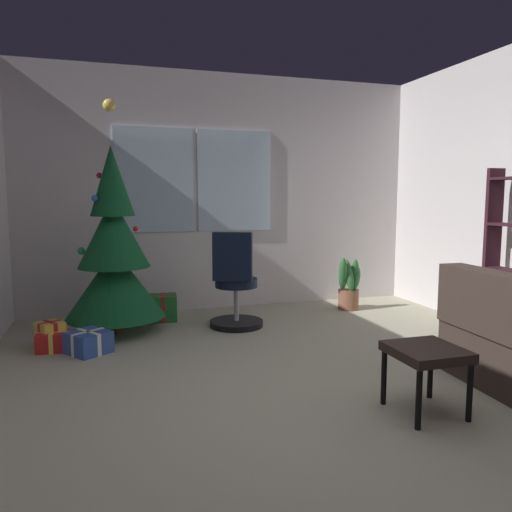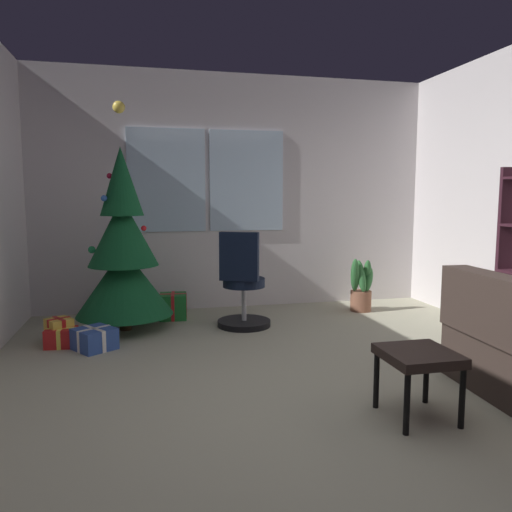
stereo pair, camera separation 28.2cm
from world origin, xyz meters
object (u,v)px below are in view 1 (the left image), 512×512
at_px(gift_box_green, 163,308).
at_px(gift_box_blue, 88,342).
at_px(footstool, 426,357).
at_px(gift_box_gold, 50,335).
at_px(gift_box_red, 53,342).
at_px(holiday_tree, 114,256).
at_px(potted_plant, 349,287).
at_px(office_chair, 235,290).

relative_size(gift_box_green, gift_box_blue, 0.72).
xyz_separation_m(footstool, gift_box_gold, (-2.39, 2.11, -0.24)).
bearing_deg(gift_box_green, gift_box_red, -141.69).
bearing_deg(gift_box_red, gift_box_green, 38.31).
height_order(holiday_tree, potted_plant, holiday_tree).
height_order(gift_box_red, gift_box_green, gift_box_green).
relative_size(holiday_tree, office_chair, 2.27).
bearing_deg(office_chair, gift_box_gold, -173.11).
bearing_deg(potted_plant, holiday_tree, -175.31).
height_order(gift_box_green, gift_box_gold, gift_box_green).
height_order(gift_box_blue, office_chair, office_chair).
bearing_deg(office_chair, potted_plant, 14.55).
bearing_deg(gift_box_red, holiday_tree, 40.28).
height_order(gift_box_gold, potted_plant, potted_plant).
xyz_separation_m(gift_box_red, office_chair, (1.74, 0.29, 0.31)).
relative_size(footstool, gift_box_gold, 1.55).
bearing_deg(gift_box_blue, gift_box_gold, 145.02).
distance_m(footstool, gift_box_gold, 3.20).
bearing_deg(gift_box_green, footstool, -65.46).
distance_m(footstool, potted_plant, 2.87).
distance_m(footstool, holiday_tree, 3.12).
relative_size(gift_box_gold, potted_plant, 0.43).
bearing_deg(gift_box_red, office_chair, 9.61).
bearing_deg(holiday_tree, office_chair, -8.23).
xyz_separation_m(gift_box_gold, office_chair, (1.77, 0.21, 0.27)).
bearing_deg(gift_box_blue, footstool, -42.41).
bearing_deg(gift_box_green, office_chair, -38.22).
relative_size(footstool, holiday_tree, 0.19).
distance_m(holiday_tree, gift_box_green, 0.89).
relative_size(gift_box_red, office_chair, 0.28).
bearing_deg(gift_box_blue, potted_plant, 15.80).
relative_size(holiday_tree, gift_box_green, 7.18).
bearing_deg(office_chair, gift_box_blue, -162.89).
distance_m(gift_box_green, gift_box_gold, 1.32).
relative_size(gift_box_gold, gift_box_blue, 0.64).
bearing_deg(holiday_tree, gift_box_blue, -112.14).
relative_size(gift_box_red, gift_box_gold, 1.00).
height_order(holiday_tree, gift_box_green, holiday_tree).
bearing_deg(potted_plant, gift_box_blue, -164.20).
relative_size(gift_box_green, office_chair, 0.32).
distance_m(footstool, gift_box_red, 3.13).
relative_size(office_chair, potted_plant, 1.53).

